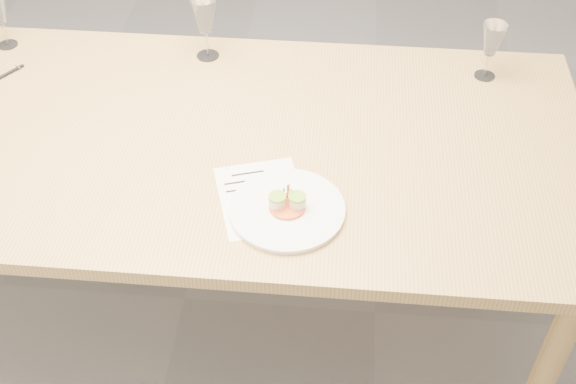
# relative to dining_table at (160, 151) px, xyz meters

# --- Properties ---
(ground) EXTENTS (7.00, 7.00, 0.00)m
(ground) POSITION_rel_dining_table_xyz_m (0.00, 0.00, -0.68)
(ground) COLOR slate
(ground) RESTS_ON ground
(dining_table) EXTENTS (2.40, 1.00, 0.75)m
(dining_table) POSITION_rel_dining_table_xyz_m (0.00, 0.00, 0.00)
(dining_table) COLOR tan
(dining_table) RESTS_ON ground
(dinner_plate) EXTENTS (0.29, 0.29, 0.07)m
(dinner_plate) POSITION_rel_dining_table_xyz_m (0.39, -0.27, 0.08)
(dinner_plate) COLOR white
(dinner_plate) RESTS_ON dining_table
(recipe_sheet) EXTENTS (0.28, 0.32, 0.00)m
(recipe_sheet) POSITION_rel_dining_table_xyz_m (0.32, -0.23, 0.07)
(recipe_sheet) COLOR white
(recipe_sheet) RESTS_ON dining_table
(ballpoint_pen) EXTENTS (0.09, 0.12, 0.01)m
(ballpoint_pen) POSITION_rel_dining_table_xyz_m (-0.52, 0.22, 0.07)
(ballpoint_pen) COLOR black
(ballpoint_pen) RESTS_ON dining_table
(wine_glass_2) EXTENTS (0.08, 0.08, 0.20)m
(wine_glass_2) POSITION_rel_dining_table_xyz_m (0.08, 0.39, 0.21)
(wine_glass_2) COLOR white
(wine_glass_2) RESTS_ON dining_table
(wine_glass_3) EXTENTS (0.07, 0.07, 0.18)m
(wine_glass_3) POSITION_rel_dining_table_xyz_m (0.94, 0.36, 0.19)
(wine_glass_3) COLOR white
(wine_glass_3) RESTS_ON dining_table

